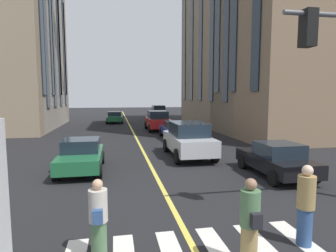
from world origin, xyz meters
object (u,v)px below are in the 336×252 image
at_px(car_black_trailing, 276,159).
at_px(pedestrian_near, 98,219).
at_px(car_green_near, 114,117).
at_px(car_blue_mid, 175,130).
at_px(pedestrian_companion, 306,206).
at_px(pedestrian_far, 250,223).
at_px(car_red_oncoming, 158,120).
at_px(car_green_far, 81,155).
at_px(car_silver_parked_a, 188,139).
at_px(car_black_parked_b, 158,111).

height_order(car_black_trailing, pedestrian_near, pedestrian_near).
bearing_deg(car_green_near, car_black_trailing, -165.22).
height_order(car_green_near, pedestrian_near, pedestrian_near).
distance_m(car_blue_mid, pedestrian_companion, 15.90).
height_order(car_blue_mid, pedestrian_far, pedestrian_far).
xyz_separation_m(car_red_oncoming, car_green_far, (-13.97, 5.52, -0.27)).
bearing_deg(pedestrian_far, car_green_near, 4.74).
xyz_separation_m(car_silver_parked_a, pedestrian_companion, (-9.38, -0.17, -0.06)).
xyz_separation_m(car_black_trailing, car_green_near, (24.89, 6.57, 0.00)).
relative_size(car_black_trailing, pedestrian_companion, 2.14).
height_order(car_green_far, car_green_near, car_green_far).
relative_size(car_red_oncoming, pedestrian_near, 2.86).
xyz_separation_m(car_red_oncoming, car_blue_mid, (-5.52, -0.54, -0.27)).
bearing_deg(car_black_parked_b, car_blue_mid, 174.70).
relative_size(car_black_trailing, pedestrian_far, 2.22).
bearing_deg(car_blue_mid, car_black_trailing, -169.68).
bearing_deg(car_green_far, pedestrian_far, -153.41).
bearing_deg(pedestrian_companion, car_black_trailing, -25.61).
xyz_separation_m(car_blue_mid, car_black_parked_b, (21.10, -1.96, 0.27)).
height_order(car_green_far, car_silver_parked_a, car_silver_parked_a).
xyz_separation_m(car_silver_parked_a, car_green_near, (20.65, 3.94, -0.27)).
bearing_deg(car_green_near, pedestrian_far, -175.26).
bearing_deg(car_black_trailing, pedestrian_far, 144.47).
relative_size(car_black_trailing, car_blue_mid, 0.89).
xyz_separation_m(car_red_oncoming, car_black_parked_b, (15.58, -2.50, 0.00)).
bearing_deg(pedestrian_far, car_blue_mid, -7.23).
distance_m(car_blue_mid, pedestrian_near, 16.30).
relative_size(car_red_oncoming, car_black_trailing, 1.21).
height_order(pedestrian_near, pedestrian_far, pedestrian_far).
relative_size(car_blue_mid, pedestrian_near, 2.67).
bearing_deg(car_green_near, car_green_far, 176.32).
relative_size(car_green_near, car_black_parked_b, 0.94).
relative_size(car_red_oncoming, car_green_far, 1.21).
bearing_deg(car_black_parked_b, pedestrian_far, 173.85).
relative_size(car_black_parked_b, pedestrian_far, 2.67).
distance_m(car_blue_mid, car_green_near, 14.87).
bearing_deg(car_red_oncoming, car_silver_parked_a, 179.37).
bearing_deg(car_green_near, car_silver_parked_a, -169.20).
distance_m(car_green_near, pedestrian_companion, 30.31).
bearing_deg(car_black_trailing, car_blue_mid, 10.32).
bearing_deg(car_blue_mid, car_green_near, 18.06).
xyz_separation_m(pedestrian_near, pedestrian_companion, (-0.36, -4.43, 0.09)).
relative_size(car_red_oncoming, pedestrian_far, 2.67).
xyz_separation_m(car_blue_mid, pedestrian_companion, (-15.89, 0.51, 0.21)).
height_order(car_green_near, pedestrian_companion, pedestrian_companion).
relative_size(car_green_far, car_black_parked_b, 0.83).
bearing_deg(car_red_oncoming, car_black_parked_b, -9.11).
xyz_separation_m(car_green_far, car_blue_mid, (8.45, -6.06, 0.00)).
relative_size(car_green_far, car_silver_parked_a, 0.83).
bearing_deg(car_green_near, car_red_oncoming, -154.71).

